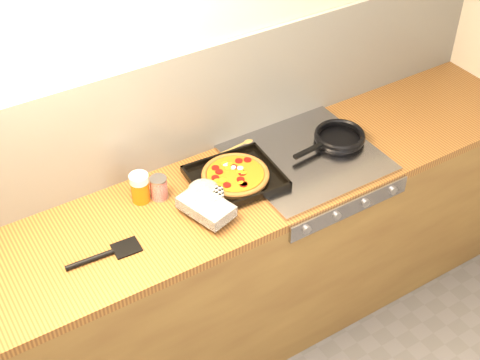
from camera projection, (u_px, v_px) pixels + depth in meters
room_shell at (180, 110)px, 2.74m from camera, size 3.20×3.20×3.20m
counter_run at (219, 271)px, 3.00m from camera, size 3.20×0.62×0.90m
stovetop at (306, 158)px, 2.89m from camera, size 0.60×0.56×0.02m
pizza_on_tray at (227, 183)px, 2.70m from camera, size 0.48×0.40×0.06m
frying_pan at (339, 137)px, 2.96m from camera, size 0.39×0.25×0.04m
tomato_can at (159, 188)px, 2.67m from camera, size 0.08×0.08×0.10m
juice_glass at (140, 188)px, 2.65m from camera, size 0.08×0.08×0.13m
wooden_spoon at (232, 150)px, 2.93m from camera, size 0.30×0.05×0.02m
black_spatula at (105, 255)px, 2.44m from camera, size 0.28×0.09×0.02m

